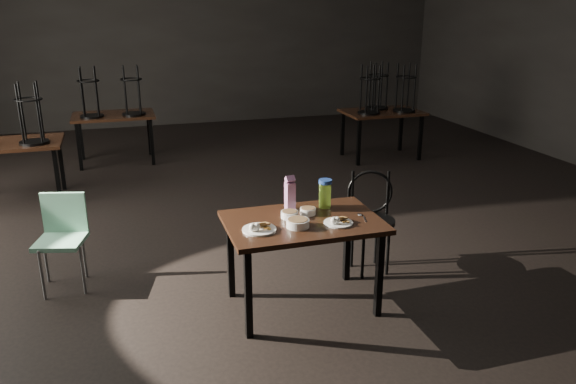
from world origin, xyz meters
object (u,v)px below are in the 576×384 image
object	(u,v)px
water_bottle	(325,193)
school_chair	(62,232)
juice_carton	(290,194)
bentwood_chair	(370,213)
main_table	(303,229)

from	to	relation	value
water_bottle	school_chair	xyz separation A→B (m)	(-2.11, 0.72, -0.38)
juice_carton	school_chair	bearing A→B (deg)	159.13
water_bottle	school_chair	world-z (taller)	water_bottle
juice_carton	water_bottle	distance (m)	0.29
water_bottle	bentwood_chair	world-z (taller)	water_bottle
main_table	school_chair	size ratio (longest dim) A/B	1.47
main_table	water_bottle	distance (m)	0.40
juice_carton	water_bottle	world-z (taller)	juice_carton
main_table	bentwood_chair	world-z (taller)	bentwood_chair
juice_carton	school_chair	distance (m)	1.99
juice_carton	water_bottle	xyz separation A→B (m)	(0.29, -0.03, -0.01)
main_table	bentwood_chair	xyz separation A→B (m)	(0.81, 0.49, -0.13)
juice_carton	water_bottle	size ratio (longest dim) A/B	1.22
main_table	juice_carton	size ratio (longest dim) A/B	4.13
juice_carton	school_chair	world-z (taller)	juice_carton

